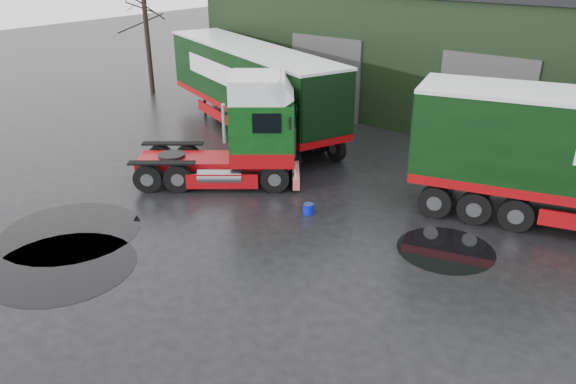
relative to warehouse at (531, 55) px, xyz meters
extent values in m
plane|color=black|center=(-2.00, -20.00, -3.16)|extent=(100.00, 100.00, 0.00)
cube|color=black|center=(0.00, 0.00, -0.16)|extent=(32.00, 12.00, 6.00)
cylinder|color=#0810B5|center=(-2.08, -15.68, -2.98)|extent=(0.43, 0.43, 0.34)
cylinder|color=black|center=(-5.49, -22.48, -3.15)|extent=(3.95, 3.95, 0.01)
cylinder|color=black|center=(2.46, -15.20, -3.15)|extent=(2.80, 2.80, 0.01)
cylinder|color=black|center=(-7.17, -21.18, -3.15)|extent=(4.21, 4.21, 0.01)
camera|label=1|loc=(7.46, -29.22, 4.96)|focal=35.00mm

